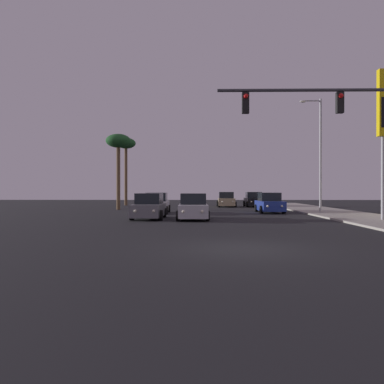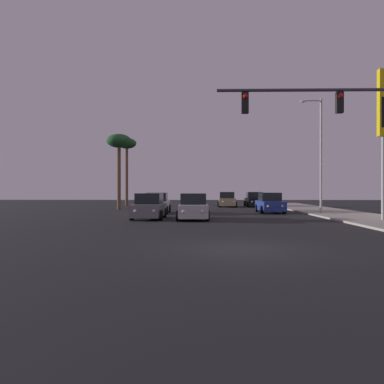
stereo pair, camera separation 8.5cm
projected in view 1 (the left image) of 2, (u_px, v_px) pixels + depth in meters
The scene contains 11 objects.
ground_plane at pixel (243, 249), 12.04m from camera, with size 120.00×120.00×0.00m, color black.
car_white at pixel (157, 204), 30.63m from camera, with size 2.04×4.32×1.68m.
car_grey at pixel (149, 207), 24.64m from camera, with size 2.04×4.34×1.68m.
car_silver at pixel (193, 208), 24.12m from camera, with size 2.04×4.33×1.68m.
car_tan at pixel (226, 200), 42.28m from camera, with size 2.04×4.34×1.68m.
car_blue at pixel (269, 204), 31.40m from camera, with size 2.04×4.33×1.68m.
car_black at pixel (254, 200), 42.52m from camera, with size 2.04×4.32×1.68m.
traffic_light_mast at pixel (350, 123), 16.14m from camera, with size 8.24×0.36×6.50m.
street_lamp at pixel (319, 149), 29.60m from camera, with size 1.74×0.24×9.00m.
palm_tree_far at pixel (126, 147), 46.17m from camera, with size 2.40×2.40×8.35m.
palm_tree_mid at pixel (118, 144), 36.16m from camera, with size 2.40×2.40×7.32m.
Camera 1 is at (-1.44, -12.06, 1.89)m, focal length 35.00 mm.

